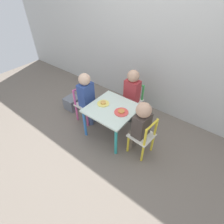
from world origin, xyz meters
TOP-DOWN VIEW (x-y plane):
  - ground_plane at (0.00, 0.00)m, footprint 6.00×6.00m
  - house_wall at (0.00, 0.88)m, footprint 6.00×0.06m
  - kids_table at (0.00, 0.00)m, footprint 0.58×0.58m
  - chair_yellow at (0.49, -0.04)m, footprint 0.28×0.28m
  - chair_pink at (-0.49, -0.00)m, footprint 0.26×0.26m
  - chair_green at (0.01, 0.49)m, footprint 0.26×0.26m
  - child_right at (0.43, -0.04)m, footprint 0.22×0.21m
  - child_left at (-0.43, -0.00)m, footprint 0.21×0.20m
  - child_back at (0.01, 0.43)m, footprint 0.20×0.22m
  - plate_right at (0.14, 0.00)m, footprint 0.17×0.17m
  - plate_left at (-0.14, 0.00)m, footprint 0.15×0.15m
  - storage_bin at (-0.85, 0.05)m, footprint 0.21×0.23m

SIDE VIEW (x-z plane):
  - ground_plane at x=0.00m, z-range 0.00..0.00m
  - storage_bin at x=-0.85m, z-range 0.00..0.20m
  - chair_yellow at x=0.49m, z-range 0.00..0.53m
  - chair_pink at x=-0.49m, z-range 0.00..0.53m
  - chair_green at x=0.01m, z-range 0.00..0.53m
  - kids_table at x=0.00m, z-range 0.16..0.59m
  - plate_left at x=-0.14m, z-range 0.43..0.46m
  - plate_right at x=0.14m, z-range 0.43..0.46m
  - child_right at x=0.43m, z-range 0.08..0.82m
  - child_left at x=-0.43m, z-range 0.07..0.84m
  - child_back at x=0.01m, z-range 0.08..0.86m
  - house_wall at x=0.00m, z-range 0.00..2.60m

